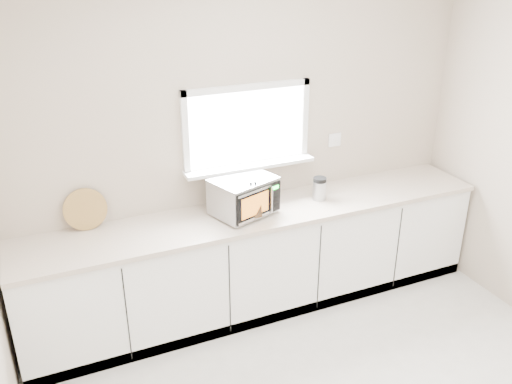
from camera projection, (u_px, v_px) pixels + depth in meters
back_wall at (246, 148)px, 4.49m from camera, size 4.00×0.17×2.70m
cabinets at (261, 261)px, 4.62m from camera, size 3.92×0.60×0.88m
countertop at (261, 213)px, 4.43m from camera, size 3.92×0.64×0.04m
microwave at (244, 196)px, 4.30m from camera, size 0.56×0.50×0.30m
knife_block at (251, 202)px, 4.25m from camera, size 0.11×0.23×0.32m
cutting_board at (85, 209)px, 4.07m from camera, size 0.32×0.08×0.32m
coffee_grinder at (319, 188)px, 4.58m from camera, size 0.14×0.14×0.20m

